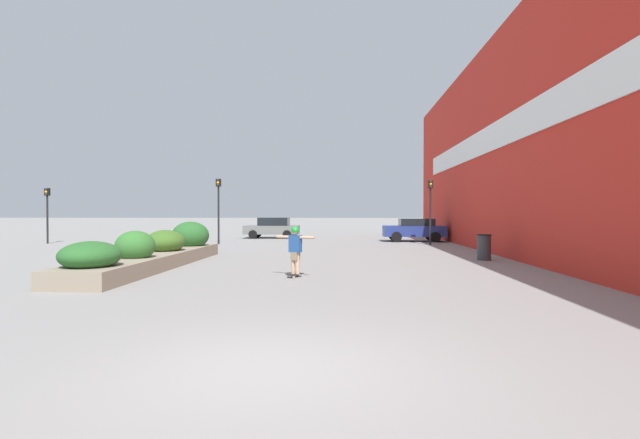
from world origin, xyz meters
name	(u,v)px	position (x,y,z in m)	size (l,w,h in m)	color
ground_plane	(272,369)	(0.00, 0.00, 0.00)	(300.00, 300.00, 0.00)	gray
building_wall_right	(517,137)	(7.78, 14.45, 4.90)	(0.67, 43.83, 9.80)	red
planter_box	(155,251)	(-5.67, 10.92, 0.53)	(1.70, 10.68, 1.49)	gray
skateboard	(295,275)	(-0.56, 8.42, 0.07)	(0.49, 0.67, 0.09)	black
skateboarder	(295,245)	(-0.56, 8.42, 0.93)	(1.18, 0.68, 1.39)	tan
trash_bin	(484,247)	(6.33, 13.85, 0.51)	(0.56, 0.56, 1.01)	#38383D
car_leftmost	(415,229)	(5.34, 26.22, 0.78)	(3.89, 2.03, 1.46)	navy
car_center_left	(582,228)	(17.40, 29.56, 0.80)	(4.38, 2.01, 1.49)	black
car_center_right	(272,227)	(-4.33, 29.66, 0.77)	(3.88, 2.00, 1.48)	slate
traffic_light_left	(218,200)	(-6.51, 22.84, 2.58)	(0.28, 0.30, 3.83)	black
traffic_light_right	(430,201)	(5.75, 22.74, 2.50)	(0.28, 0.30, 3.70)	black
traffic_light_far_left	(47,206)	(-16.88, 22.93, 2.27)	(0.28, 0.30, 3.31)	black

